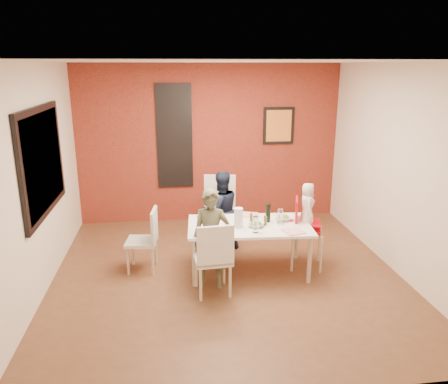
{
  "coord_description": "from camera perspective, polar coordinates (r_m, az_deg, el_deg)",
  "views": [
    {
      "loc": [
        -0.7,
        -5.18,
        2.67
      ],
      "look_at": [
        0.0,
        0.3,
        1.05
      ],
      "focal_mm": 35.0,
      "sensor_mm": 36.0,
      "label": 1
    }
  ],
  "objects": [
    {
      "name": "wall_back",
      "position": [
        7.58,
        -1.89,
        6.29
      ],
      "size": [
        4.5,
        0.02,
        2.7
      ],
      "primitive_type": "cube",
      "color": "beige",
      "rests_on": "ground"
    },
    {
      "name": "art_print_frame",
      "position": [
        7.7,
        7.14,
        8.59
      ],
      "size": [
        0.54,
        0.03,
        0.64
      ],
      "primitive_type": "cube",
      "color": "black",
      "rests_on": "wall_back"
    },
    {
      "name": "ceiling",
      "position": [
        5.23,
        0.44,
        16.68
      ],
      "size": [
        4.5,
        4.5,
        0.02
      ],
      "primitive_type": "cube",
      "color": "silver",
      "rests_on": "wall_back"
    },
    {
      "name": "wall_left",
      "position": [
        5.56,
        -23.23,
        1.28
      ],
      "size": [
        0.02,
        4.5,
        2.7
      ],
      "primitive_type": "cube",
      "color": "beige",
      "rests_on": "ground"
    },
    {
      "name": "condiment_green",
      "position": [
        5.69,
        5.49,
        -3.74
      ],
      "size": [
        0.03,
        0.03,
        0.12
      ],
      "primitive_type": "cylinder",
      "color": "#2A7025",
      "rests_on": "dining_table"
    },
    {
      "name": "child_near",
      "position": [
        5.34,
        -1.7,
        -6.18
      ],
      "size": [
        0.51,
        0.39,
        1.25
      ],
      "primitive_type": "imported",
      "rotation": [
        0.0,
        0.0,
        -0.22
      ],
      "color": "#52513A",
      "rests_on": "ground"
    },
    {
      "name": "child_far",
      "position": [
        6.44,
        -0.43,
        -2.45
      ],
      "size": [
        0.68,
        0.59,
        1.19
      ],
      "primitive_type": "imported",
      "rotation": [
        0.0,
        0.0,
        3.42
      ],
      "color": "black",
      "rests_on": "ground"
    },
    {
      "name": "plate_near_right",
      "position": [
        5.53,
        9.1,
        -5.1
      ],
      "size": [
        0.28,
        0.28,
        0.01
      ],
      "primitive_type": "cube",
      "rotation": [
        0.0,
        0.0,
        0.24
      ],
      "color": "white",
      "rests_on": "dining_table"
    },
    {
      "name": "picture_window_pane",
      "position": [
        5.7,
        -22.49,
        3.76
      ],
      "size": [
        0.02,
        1.55,
        1.15
      ],
      "primitive_type": "cube",
      "color": "black",
      "rests_on": "wall_left"
    },
    {
      "name": "art_print_canvas",
      "position": [
        7.68,
        7.17,
        8.58
      ],
      "size": [
        0.44,
        0.01,
        0.54
      ],
      "primitive_type": "cube",
      "color": "orange",
      "rests_on": "wall_back"
    },
    {
      "name": "salad_bowl_a",
      "position": [
        5.64,
        4.21,
        -4.27
      ],
      "size": [
        0.27,
        0.27,
        0.05
      ],
      "primitive_type": "imported",
      "rotation": [
        0.0,
        0.0,
        -0.36
      ],
      "color": "silver",
      "rests_on": "dining_table"
    },
    {
      "name": "wall_front",
      "position": [
        3.29,
        5.72,
        -7.37
      ],
      "size": [
        4.5,
        0.02,
        2.7
      ],
      "primitive_type": "cube",
      "color": "beige",
      "rests_on": "ground"
    },
    {
      "name": "glassblock_strip",
      "position": [
        7.49,
        -6.49,
        7.24
      ],
      "size": [
        0.55,
        0.03,
        1.7
      ],
      "primitive_type": "cube",
      "color": "white",
      "rests_on": "wall_back"
    },
    {
      "name": "ground",
      "position": [
        5.87,
        0.38,
        -10.72
      ],
      "size": [
        4.5,
        4.5,
        0.0
      ],
      "primitive_type": "plane",
      "color": "brown",
      "rests_on": "ground"
    },
    {
      "name": "condiment_brown",
      "position": [
        5.71,
        3.56,
        -3.5
      ],
      "size": [
        0.04,
        0.04,
        0.14
      ],
      "primitive_type": "cylinder",
      "color": "brown",
      "rests_on": "dining_table"
    },
    {
      "name": "chair_near",
      "position": [
        5.16,
        -1.34,
        -8.3
      ],
      "size": [
        0.46,
        0.46,
        0.93
      ],
      "rotation": [
        0.0,
        0.0,
        3.22
      ],
      "color": "silver",
      "rests_on": "ground"
    },
    {
      "name": "toddler",
      "position": [
        5.88,
        10.83,
        -1.76
      ],
      "size": [
        0.23,
        0.32,
        0.62
      ],
      "primitive_type": "imported",
      "rotation": [
        0.0,
        0.0,
        1.44
      ],
      "color": "silver",
      "rests_on": "high_chair"
    },
    {
      "name": "wall_right",
      "position": [
        6.11,
        21.85,
        2.67
      ],
      "size": [
        0.02,
        4.5,
        2.7
      ],
      "primitive_type": "cube",
      "color": "beige",
      "rests_on": "ground"
    },
    {
      "name": "wine_glass_a",
      "position": [
        5.42,
        4.15,
        -4.24
      ],
      "size": [
        0.07,
        0.07,
        0.21
      ],
      "primitive_type": "cylinder",
      "color": "white",
      "rests_on": "dining_table"
    },
    {
      "name": "glassblock_surround",
      "position": [
        7.48,
        -6.49,
        7.23
      ],
      "size": [
        0.6,
        0.03,
        1.76
      ],
      "primitive_type": "cube",
      "color": "black",
      "rests_on": "wall_back"
    },
    {
      "name": "chair_far",
      "position": [
        6.68,
        -0.57,
        -1.85
      ],
      "size": [
        0.55,
        0.55,
        1.05
      ],
      "rotation": [
        0.0,
        0.0,
        -0.15
      ],
      "color": "silver",
      "rests_on": "ground"
    },
    {
      "name": "wine_bottle",
      "position": [
        5.79,
        5.77,
        -2.71
      ],
      "size": [
        0.07,
        0.07,
        0.25
      ],
      "primitive_type": "cylinder",
      "color": "black",
      "rests_on": "dining_table"
    },
    {
      "name": "picture_window_frame",
      "position": [
        5.7,
        -22.64,
        3.75
      ],
      "size": [
        0.05,
        1.7,
        1.3
      ],
      "primitive_type": "cube",
      "color": "black",
      "rests_on": "wall_left"
    },
    {
      "name": "dining_table",
      "position": [
        5.73,
        3.32,
        -4.82
      ],
      "size": [
        1.65,
        0.99,
        0.66
      ],
      "rotation": [
        0.0,
        0.0,
        -0.07
      ],
      "color": "white",
      "rests_on": "ground"
    },
    {
      "name": "plate_near_left",
      "position": [
        5.4,
        -0.05,
        -5.43
      ],
      "size": [
        0.25,
        0.25,
        0.01
      ],
      "primitive_type": "cube",
      "rotation": [
        0.0,
        0.0,
        -0.19
      ],
      "color": "white",
      "rests_on": "dining_table"
    },
    {
      "name": "wine_glass_b",
      "position": [
        5.74,
        7.34,
        -3.2
      ],
      "size": [
        0.07,
        0.07,
        0.2
      ],
      "primitive_type": "cylinder",
      "color": "white",
      "rests_on": "dining_table"
    },
    {
      "name": "chair_left",
      "position": [
        5.9,
        -10.03,
        -5.75
      ],
      "size": [
        0.44,
        0.44,
        0.85
      ],
      "rotation": [
        0.0,
        0.0,
        4.59
      ],
      "color": "beige",
      "rests_on": "ground"
    },
    {
      "name": "sippy_cup",
      "position": [
        5.91,
        10.34,
        -3.21
      ],
      "size": [
        0.07,
        0.07,
        0.11
      ],
      "primitive_type": "cylinder",
      "color": "orange",
      "rests_on": "dining_table"
    },
    {
      "name": "plate_far_left",
      "position": [
        5.96,
        -2.53,
        -3.31
      ],
      "size": [
        0.23,
        0.23,
        0.01
      ],
      "primitive_type": "cube",
      "rotation": [
        0.0,
        0.0,
        0.15
      ],
      "color": "white",
      "rests_on": "dining_table"
    },
    {
      "name": "salad_bowl_b",
      "position": [
        5.91,
        7.81,
        -3.37
      ],
      "size": [
        0.26,
        0.26,
        0.06
      ],
      "primitive_type": "imported",
      "rotation": [
        0.0,
        0.0,
        0.13
      ],
      "color": "white",
      "rests_on": "dining_table"
    },
    {
      "name": "high_chair",
      "position": [
        5.98,
        10.43,
        -4.44
      ],
      "size": [
        0.5,
        0.5,
        0.96
      ],
      "rotation": [
        0.0,
        0.0,
        1.29
      ],
      "color": "red",
      "rests_on": "ground"
    },
    {
      "name": "paper_towel_roll",
      "position": [
        5.58,
        1.9,
        -3.36
      ],
      "size": [
        0.11,
        0.11,
        0.25
      ],
      "primitive_type": "cylinder",
      "color": "silver",
      "rests_on": "dining_table"
    },
    {
      "name": "condiment_red",
      "position": [
        5.69,
        5.38,
        -3.7
      ],
      "size": [
        0.03,
        0.03,
        0.13
      ],
      "primitive_type": "cylinder",
      "color": "red",
      "rests_on": "dining_table"
    },
    {
      "name": "brick_accent_wall",
      "position": [
        7.56,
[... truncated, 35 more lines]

